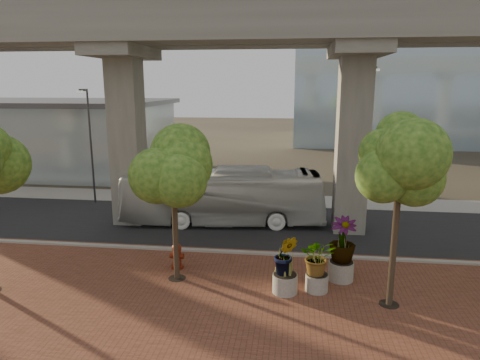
# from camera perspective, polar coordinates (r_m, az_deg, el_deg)

# --- Properties ---
(ground) EXTENTS (160.00, 160.00, 0.00)m
(ground) POSITION_cam_1_polar(r_m,az_deg,el_deg) (21.92, -1.15, -7.81)
(ground) COLOR #353026
(ground) RESTS_ON ground
(brick_plaza) EXTENTS (70.00, 13.00, 0.06)m
(brick_plaza) POSITION_cam_1_polar(r_m,az_deg,el_deg) (14.80, -5.82, -18.46)
(brick_plaza) COLOR brown
(brick_plaza) RESTS_ON ground
(asphalt_road) EXTENTS (90.00, 8.00, 0.04)m
(asphalt_road) POSITION_cam_1_polar(r_m,az_deg,el_deg) (23.78, -0.46, -6.10)
(asphalt_road) COLOR black
(asphalt_road) RESTS_ON ground
(curb_strip) EXTENTS (70.00, 0.25, 0.16)m
(curb_strip) POSITION_cam_1_polar(r_m,az_deg,el_deg) (20.05, -1.98, -9.58)
(curb_strip) COLOR #9A978F
(curb_strip) RESTS_ON ground
(far_sidewalk) EXTENTS (90.00, 3.00, 0.06)m
(far_sidewalk) POSITION_cam_1_polar(r_m,az_deg,el_deg) (29.01, 0.97, -2.62)
(far_sidewalk) COLOR #9A978F
(far_sidewalk) RESTS_ON ground
(transit_viaduct) EXTENTS (72.00, 5.60, 12.40)m
(transit_viaduct) POSITION_cam_1_polar(r_m,az_deg,el_deg) (22.53, -0.49, 11.69)
(transit_viaduct) COLOR gray
(transit_viaduct) RESTS_ON ground
(station_pavilion) EXTENTS (23.00, 13.00, 6.30)m
(station_pavilion) POSITION_cam_1_polar(r_m,az_deg,el_deg) (43.21, -25.20, 5.53)
(station_pavilion) COLOR #A1B1B9
(station_pavilion) RESTS_ON ground
(transit_bus) EXTENTS (11.34, 3.56, 3.11)m
(transit_bus) POSITION_cam_1_polar(r_m,az_deg,el_deg) (23.78, -2.30, -2.25)
(transit_bus) COLOR silver
(transit_bus) RESTS_ON ground
(fire_hydrant) EXTENTS (0.58, 0.52, 1.15)m
(fire_hydrant) POSITION_cam_1_polar(r_m,az_deg,el_deg) (18.46, -8.40, -9.95)
(fire_hydrant) COLOR maroon
(fire_hydrant) RESTS_ON ground
(planter_front) EXTENTS (1.89, 1.89, 2.08)m
(planter_front) POSITION_cam_1_polar(r_m,az_deg,el_deg) (16.37, 10.31, -10.34)
(planter_front) COLOR #AFAA9E
(planter_front) RESTS_ON ground
(planter_right) EXTENTS (2.41, 2.41, 2.57)m
(planter_right) POSITION_cam_1_polar(r_m,az_deg,el_deg) (17.33, 13.50, -8.13)
(planter_right) COLOR gray
(planter_right) RESTS_ON ground
(planter_left) EXTENTS (2.05, 2.05, 2.26)m
(planter_left) POSITION_cam_1_polar(r_m,az_deg,el_deg) (16.03, 6.08, -10.29)
(planter_left) COLOR #A7A397
(planter_left) RESTS_ON ground
(street_tree_near_west) EXTENTS (3.81, 3.81, 6.56)m
(street_tree_near_west) POSITION_cam_1_polar(r_m,az_deg,el_deg) (16.31, -8.93, 2.63)
(street_tree_near_west) COLOR #413125
(street_tree_near_west) RESTS_ON ground
(street_tree_near_east) EXTENTS (3.52, 3.52, 6.73)m
(street_tree_near_east) POSITION_cam_1_polar(r_m,az_deg,el_deg) (14.96, 20.65, 2.23)
(street_tree_near_east) COLOR #413125
(street_tree_near_east) RESTS_ON ground
(streetlamp_west) EXTENTS (0.36, 1.07, 7.35)m
(streetlamp_west) POSITION_cam_1_polar(r_m,az_deg,el_deg) (29.01, -19.40, 5.26)
(streetlamp_west) COLOR #323238
(streetlamp_west) RESTS_ON ground
(streetlamp_east) EXTENTS (0.43, 1.25, 8.62)m
(streetlamp_east) POSITION_cam_1_polar(r_m,az_deg,el_deg) (27.62, 16.82, 6.64)
(streetlamp_east) COLOR #2A2A2E
(streetlamp_east) RESTS_ON ground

